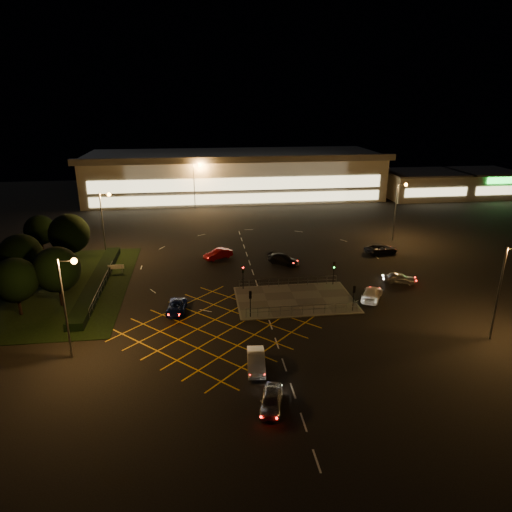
{
  "coord_description": "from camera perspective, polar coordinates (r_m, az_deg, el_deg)",
  "views": [
    {
      "loc": [
        -9.36,
        -52.16,
        23.66
      ],
      "look_at": [
        -1.38,
        9.23,
        2.0
      ],
      "focal_mm": 32.0,
      "sensor_mm": 36.0,
      "label": 1
    }
  ],
  "objects": [
    {
      "name": "car_left_blue",
      "position": [
        53.92,
        -9.92,
        -6.32
      ],
      "size": [
        2.51,
        4.67,
        1.25
      ],
      "primitive_type": "imported",
      "rotation": [
        0.0,
        0.0,
        6.18
      ],
      "color": "#0C194D",
      "rests_on": "ground"
    },
    {
      "name": "streetlight_far_left",
      "position": [
        101.61,
        -7.52,
        9.43
      ],
      "size": [
        1.78,
        0.56,
        10.03
      ],
      "color": "slate",
      "rests_on": "ground"
    },
    {
      "name": "supermarket",
      "position": [
        115.96,
        -2.73,
        10.16
      ],
      "size": [
        72.0,
        26.5,
        10.5
      ],
      "color": "beige",
      "rests_on": "ground"
    },
    {
      "name": "car_queue_white",
      "position": [
        42.92,
        0.01,
        -12.99
      ],
      "size": [
        1.94,
        4.64,
        1.49
      ],
      "primitive_type": "imported",
      "rotation": [
        0.0,
        0.0,
        6.2
      ],
      "color": "silver",
      "rests_on": "ground"
    },
    {
      "name": "ground",
      "position": [
        58.04,
        2.53,
        -4.79
      ],
      "size": [
        180.0,
        180.0,
        0.0
      ],
      "primitive_type": "plane",
      "color": "black",
      "rests_on": "ground"
    },
    {
      "name": "streetlight_nw",
      "position": [
        73.6,
        -18.39,
        4.86
      ],
      "size": [
        1.78,
        0.56,
        10.03
      ],
      "color": "slate",
      "rests_on": "ground"
    },
    {
      "name": "tree_a",
      "position": [
        57.59,
        -27.92,
        -2.68
      ],
      "size": [
        5.04,
        5.04,
        6.86
      ],
      "color": "black",
      "rests_on": "ground"
    },
    {
      "name": "tree_c",
      "position": [
        71.24,
        -22.31,
        2.59
      ],
      "size": [
        5.76,
        5.76,
        7.84
      ],
      "color": "black",
      "rests_on": "ground"
    },
    {
      "name": "car_far_dkgrey",
      "position": [
        68.25,
        3.42,
        -0.4
      ],
      "size": [
        4.98,
        4.74,
        1.42
      ],
      "primitive_type": "imported",
      "rotation": [
        0.0,
        0.0,
        0.84
      ],
      "color": "black",
      "rests_on": "ground"
    },
    {
      "name": "grass_verge",
      "position": [
        65.49,
        -23.42,
        -3.54
      ],
      "size": [
        18.0,
        30.0,
        0.08
      ],
      "primitive_type": "cube",
      "color": "black",
      "rests_on": "ground"
    },
    {
      "name": "car_circ_red",
      "position": [
        70.52,
        -4.76,
        0.25
      ],
      "size": [
        4.72,
        3.6,
        1.49
      ],
      "primitive_type": "imported",
      "rotation": [
        0.0,
        0.0,
        5.22
      ],
      "color": "maroon",
      "rests_on": "ground"
    },
    {
      "name": "signal_sw",
      "position": [
        51.12,
        -0.72,
        -5.33
      ],
      "size": [
        0.28,
        0.3,
        3.15
      ],
      "rotation": [
        0.0,
        0.0,
        3.14
      ],
      "color": "black",
      "rests_on": "pedestrian_island"
    },
    {
      "name": "tree_d",
      "position": [
        78.74,
        -25.41,
        2.95
      ],
      "size": [
        4.68,
        4.68,
        6.37
      ],
      "color": "black",
      "rests_on": "ground"
    },
    {
      "name": "tree_e",
      "position": [
        57.96,
        -23.63,
        -1.56
      ],
      "size": [
        5.4,
        5.4,
        7.35
      ],
      "color": "black",
      "rests_on": "ground"
    },
    {
      "name": "retail_unit_b",
      "position": [
        129.5,
        26.45,
        8.21
      ],
      "size": [
        14.8,
        14.8,
        6.35
      ],
      "color": "beige",
      "rests_on": "ground"
    },
    {
      "name": "retail_unit_a",
      "position": [
        121.44,
        20.07,
        8.44
      ],
      "size": [
        18.8,
        14.8,
        6.35
      ],
      "color": "beige",
      "rests_on": "ground"
    },
    {
      "name": "streetlight_se",
      "position": [
        51.34,
        28.69,
        -2.65
      ],
      "size": [
        1.78,
        0.56,
        10.03
      ],
      "color": "slate",
      "rests_on": "ground"
    },
    {
      "name": "pedestrian_island",
      "position": [
        56.59,
        4.88,
        -5.44
      ],
      "size": [
        14.0,
        9.0,
        0.12
      ],
      "primitive_type": "cube",
      "color": "#4C4944",
      "rests_on": "ground"
    },
    {
      "name": "streetlight_far_right",
      "position": [
        110.96,
        13.92,
        9.87
      ],
      "size": [
        1.78,
        0.56,
        10.03
      ],
      "color": "slate",
      "rests_on": "ground"
    },
    {
      "name": "car_near_silver",
      "position": [
        38.28,
        1.94,
        -17.57
      ],
      "size": [
        2.67,
        4.46,
        1.42
      ],
      "primitive_type": "imported",
      "rotation": [
        0.0,
        0.0,
        6.03
      ],
      "color": "silver",
      "rests_on": "ground"
    },
    {
      "name": "streetlight_sw",
      "position": [
        45.33,
        -22.48,
        -4.43
      ],
      "size": [
        1.78,
        0.56,
        10.03
      ],
      "color": "slate",
      "rests_on": "ground"
    },
    {
      "name": "car_right_silver",
      "position": [
        64.14,
        17.49,
        -2.62
      ],
      "size": [
        4.47,
        2.86,
        1.42
      ],
      "primitive_type": "imported",
      "rotation": [
        0.0,
        0.0,
        1.26
      ],
      "color": "#B7BBBF",
      "rests_on": "ground"
    },
    {
      "name": "car_east_grey",
      "position": [
        75.25,
        15.37,
        0.82
      ],
      "size": [
        5.43,
        3.04,
        1.43
      ],
      "primitive_type": "imported",
      "rotation": [
        0.0,
        0.0,
        1.7
      ],
      "color": "black",
      "rests_on": "ground"
    },
    {
      "name": "car_approach_white",
      "position": [
        58.06,
        14.29,
        -4.61
      ],
      "size": [
        4.35,
        5.41,
        1.47
      ],
      "primitive_type": "imported",
      "rotation": [
        0.0,
        0.0,
        2.61
      ],
      "color": "silver",
      "rests_on": "ground"
    },
    {
      "name": "signal_ne",
      "position": [
        60.72,
        9.7,
        -1.53
      ],
      "size": [
        0.28,
        0.3,
        3.15
      ],
      "color": "black",
      "rests_on": "pedestrian_island"
    },
    {
      "name": "streetlight_ne",
      "position": [
        81.5,
        17.39,
        6.29
      ],
      "size": [
        1.78,
        0.56,
        10.03
      ],
      "color": "slate",
      "rests_on": "ground"
    },
    {
      "name": "hedge",
      "position": [
        64.07,
        -19.18,
        -3.04
      ],
      "size": [
        2.0,
        26.0,
        1.0
      ],
      "primitive_type": "cube",
      "color": "black",
      "rests_on": "ground"
    },
    {
      "name": "signal_nw",
      "position": [
        58.44,
        -1.64,
        -2.09
      ],
      "size": [
        0.28,
        0.3,
        3.15
      ],
      "color": "black",
      "rests_on": "pedestrian_island"
    },
    {
      "name": "signal_se",
      "position": [
        53.72,
        12.14,
        -4.53
      ],
      "size": [
        0.28,
        0.3,
        3.15
      ],
      "rotation": [
        0.0,
        0.0,
        3.14
      ],
      "color": "black",
      "rests_on": "pedestrian_island"
    },
    {
      "name": "tree_b",
      "position": [
        65.25,
        -27.32,
        0.12
      ],
      "size": [
        5.4,
        5.4,
        7.35
      ],
      "color": "black",
      "rests_on": "ground"
    }
  ]
}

